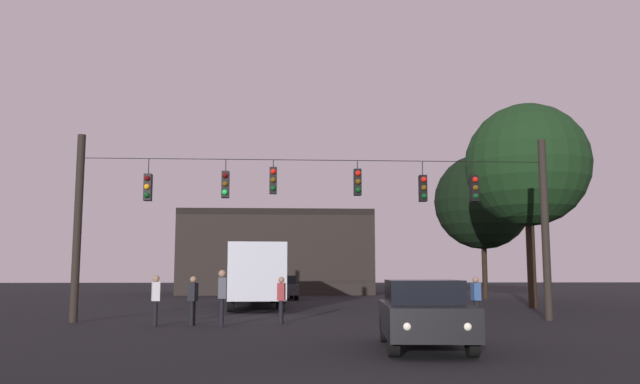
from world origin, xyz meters
TOP-DOWN VIEW (x-y plane):
  - ground_plane at (0.00, 24.50)m, footprint 168.00×168.00m
  - overhead_signal_span at (0.03, 15.28)m, footprint 16.92×0.44m
  - city_bus at (-2.61, 25.27)m, footprint 3.23×11.14m
  - car_near_right at (2.03, 7.03)m, footprint 2.19×4.46m
  - car_far_left at (-1.29, 34.26)m, footprint 2.19×4.46m
  - pedestrian_crossing_left at (-1.21, 14.27)m, footprint 0.28×0.39m
  - pedestrian_crossing_center at (-3.07, 13.16)m, footprint 0.28×0.39m
  - pedestrian_crossing_right at (-5.19, 13.43)m, footprint 0.33×0.41m
  - pedestrian_near_bus at (5.32, 14.02)m, footprint 0.26×0.38m
  - pedestrian_trailing at (-4.06, 13.76)m, footprint 0.31×0.40m
  - corner_building at (-1.80, 46.84)m, footprint 15.17×10.64m
  - tree_left_silhouette at (10.97, 23.59)m, footprint 6.14×6.14m
  - tree_behind_building at (12.05, 34.49)m, footprint 6.37×6.37m

SIDE VIEW (x-z plane):
  - ground_plane at x=0.00m, z-range 0.00..0.00m
  - car_near_right at x=2.03m, z-range 0.04..1.56m
  - car_far_left at x=-1.29m, z-range 0.04..1.56m
  - pedestrian_crossing_left at x=-1.21m, z-range 0.09..1.65m
  - pedestrian_near_bus at x=5.32m, z-range 0.09..1.65m
  - pedestrian_trailing at x=-4.06m, z-range 0.10..1.67m
  - pedestrian_crossing_right at x=-5.19m, z-range 0.10..1.71m
  - pedestrian_crossing_center at x=-3.07m, z-range 0.13..1.90m
  - city_bus at x=-2.61m, z-range 0.37..3.37m
  - corner_building at x=-1.80m, z-range 0.00..6.60m
  - overhead_signal_span at x=0.03m, z-range 0.59..7.13m
  - tree_behind_building at x=12.05m, z-range 1.61..11.23m
  - tree_left_silhouette at x=10.97m, z-range 1.97..12.08m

